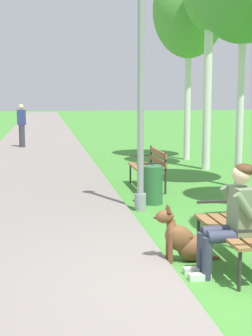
{
  "coord_description": "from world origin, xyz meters",
  "views": [
    {
      "loc": [
        -1.69,
        -4.76,
        1.98
      ],
      "look_at": [
        -0.5,
        2.53,
        0.9
      ],
      "focal_mm": 53.25,
      "sensor_mm": 36.0,
      "label": 1
    }
  ],
  "objects_px": {
    "lamp_post_near": "(141,92)",
    "birch_tree_fifth": "(189,11)",
    "person_seated_on_near_bench": "(232,215)",
    "dog_brown": "(184,240)",
    "pedestrian_distant": "(22,126)",
    "litter_bin": "(153,185)",
    "park_bench_mid": "(150,165)",
    "park_bench_near": "(242,224)"
  },
  "relations": [
    {
      "from": "lamp_post_near",
      "to": "birch_tree_fifth",
      "type": "relative_size",
      "value": 0.66
    },
    {
      "from": "birch_tree_fifth",
      "to": "lamp_post_near",
      "type": "bearing_deg",
      "value": -112.55
    },
    {
      "from": "person_seated_on_near_bench",
      "to": "dog_brown",
      "type": "xyz_separation_m",
      "value": [
        -0.4,
        0.52,
        -0.42
      ]
    },
    {
      "from": "dog_brown",
      "to": "pedestrian_distant",
      "type": "height_order",
      "value": "pedestrian_distant"
    },
    {
      "from": "person_seated_on_near_bench",
      "to": "pedestrian_distant",
      "type": "relative_size",
      "value": 0.76
    },
    {
      "from": "dog_brown",
      "to": "litter_bin",
      "type": "xyz_separation_m",
      "value": [
        0.32,
        3.18,
        0.09
      ]
    },
    {
      "from": "pedestrian_distant",
      "to": "dog_brown",
      "type": "bearing_deg",
      "value": -79.66
    },
    {
      "from": "park_bench_mid",
      "to": "litter_bin",
      "type": "height_order",
      "value": "park_bench_mid"
    },
    {
      "from": "park_bench_near",
      "to": "lamp_post_near",
      "type": "height_order",
      "value": "lamp_post_near"
    },
    {
      "from": "park_bench_near",
      "to": "dog_brown",
      "type": "xyz_separation_m",
      "value": [
        -0.6,
        0.3,
        -0.25
      ]
    },
    {
      "from": "lamp_post_near",
      "to": "litter_bin",
      "type": "xyz_separation_m",
      "value": [
        0.33,
        0.49,
        -1.68
      ]
    },
    {
      "from": "litter_bin",
      "to": "pedestrian_distant",
      "type": "relative_size",
      "value": 0.42
    },
    {
      "from": "person_seated_on_near_bench",
      "to": "lamp_post_near",
      "type": "bearing_deg",
      "value": 97.22
    },
    {
      "from": "park_bench_near",
      "to": "person_seated_on_near_bench",
      "type": "xyz_separation_m",
      "value": [
        -0.21,
        -0.22,
        0.17
      ]
    },
    {
      "from": "birch_tree_fifth",
      "to": "litter_bin",
      "type": "distance_m",
      "value": 7.73
    },
    {
      "from": "person_seated_on_near_bench",
      "to": "dog_brown",
      "type": "relative_size",
      "value": 1.5
    },
    {
      "from": "litter_bin",
      "to": "park_bench_mid",
      "type": "bearing_deg",
      "value": 80.26
    },
    {
      "from": "person_seated_on_near_bench",
      "to": "dog_brown",
      "type": "bearing_deg",
      "value": 127.26
    },
    {
      "from": "park_bench_mid",
      "to": "lamp_post_near",
      "type": "relative_size",
      "value": 0.38
    },
    {
      "from": "park_bench_near",
      "to": "litter_bin",
      "type": "distance_m",
      "value": 3.5
    },
    {
      "from": "park_bench_near",
      "to": "park_bench_mid",
      "type": "xyz_separation_m",
      "value": [
        -0.02,
        5.02,
        0.0
      ]
    },
    {
      "from": "lamp_post_near",
      "to": "pedestrian_distant",
      "type": "height_order",
      "value": "lamp_post_near"
    },
    {
      "from": "park_bench_mid",
      "to": "lamp_post_near",
      "type": "bearing_deg",
      "value": -106.25
    },
    {
      "from": "person_seated_on_near_bench",
      "to": "park_bench_mid",
      "type": "bearing_deg",
      "value": 88.0
    },
    {
      "from": "lamp_post_near",
      "to": "dog_brown",
      "type": "bearing_deg",
      "value": -89.78
    },
    {
      "from": "dog_brown",
      "to": "pedestrian_distant",
      "type": "bearing_deg",
      "value": 100.34
    },
    {
      "from": "person_seated_on_near_bench",
      "to": "lamp_post_near",
      "type": "height_order",
      "value": "lamp_post_near"
    },
    {
      "from": "park_bench_near",
      "to": "litter_bin",
      "type": "xyz_separation_m",
      "value": [
        -0.29,
        3.48,
        -0.16
      ]
    },
    {
      "from": "person_seated_on_near_bench",
      "to": "pedestrian_distant",
      "type": "height_order",
      "value": "pedestrian_distant"
    },
    {
      "from": "litter_bin",
      "to": "pedestrian_distant",
      "type": "bearing_deg",
      "value": 105.06
    },
    {
      "from": "lamp_post_near",
      "to": "pedestrian_distant",
      "type": "bearing_deg",
      "value": 102.78
    },
    {
      "from": "park_bench_mid",
      "to": "lamp_post_near",
      "type": "xyz_separation_m",
      "value": [
        -0.59,
        -2.03,
        1.52
      ]
    },
    {
      "from": "lamp_post_near",
      "to": "birch_tree_fifth",
      "type": "bearing_deg",
      "value": 67.45
    },
    {
      "from": "park_bench_mid",
      "to": "birch_tree_fifth",
      "type": "bearing_deg",
      "value": 64.8
    },
    {
      "from": "park_bench_mid",
      "to": "pedestrian_distant",
      "type": "height_order",
      "value": "pedestrian_distant"
    },
    {
      "from": "park_bench_near",
      "to": "birch_tree_fifth",
      "type": "height_order",
      "value": "birch_tree_fifth"
    },
    {
      "from": "park_bench_near",
      "to": "birch_tree_fifth",
      "type": "xyz_separation_m",
      "value": [
        2.12,
        9.57,
        3.95
      ]
    },
    {
      "from": "pedestrian_distant",
      "to": "birch_tree_fifth",
      "type": "bearing_deg",
      "value": -39.44
    },
    {
      "from": "person_seated_on_near_bench",
      "to": "lamp_post_near",
      "type": "relative_size",
      "value": 0.32
    },
    {
      "from": "park_bench_near",
      "to": "park_bench_mid",
      "type": "height_order",
      "value": "same"
    },
    {
      "from": "dog_brown",
      "to": "lamp_post_near",
      "type": "distance_m",
      "value": 3.22
    },
    {
      "from": "litter_bin",
      "to": "birch_tree_fifth",
      "type": "bearing_deg",
      "value": 68.45
    }
  ]
}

